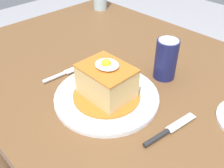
{
  "coord_description": "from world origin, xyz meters",
  "views": [
    {
      "loc": [
        0.35,
        -0.49,
        1.2
      ],
      "look_at": [
        -0.03,
        -0.11,
        0.79
      ],
      "focal_mm": 40.16,
      "sensor_mm": 36.0,
      "label": 1
    }
  ],
  "objects_px": {
    "fork": "(60,75)",
    "soda_can": "(166,59)",
    "knife": "(164,133)",
    "main_plate": "(107,96)"
  },
  "relations": [
    {
      "from": "fork",
      "to": "soda_can",
      "type": "bearing_deg",
      "value": 46.12
    },
    {
      "from": "knife",
      "to": "main_plate",
      "type": "bearing_deg",
      "value": -178.34
    },
    {
      "from": "main_plate",
      "to": "soda_can",
      "type": "height_order",
      "value": "soda_can"
    },
    {
      "from": "knife",
      "to": "soda_can",
      "type": "height_order",
      "value": "soda_can"
    },
    {
      "from": "fork",
      "to": "soda_can",
      "type": "distance_m",
      "value": 0.32
    },
    {
      "from": "main_plate",
      "to": "fork",
      "type": "height_order",
      "value": "main_plate"
    },
    {
      "from": "fork",
      "to": "knife",
      "type": "bearing_deg",
      "value": 5.66
    },
    {
      "from": "main_plate",
      "to": "soda_can",
      "type": "xyz_separation_m",
      "value": [
        0.04,
        0.2,
        0.05
      ]
    },
    {
      "from": "fork",
      "to": "soda_can",
      "type": "relative_size",
      "value": 1.14
    },
    {
      "from": "fork",
      "to": "knife",
      "type": "relative_size",
      "value": 0.86
    }
  ]
}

